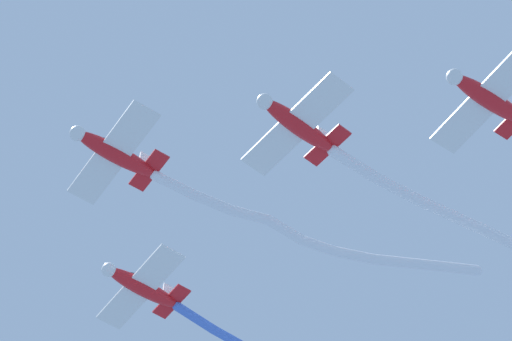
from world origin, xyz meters
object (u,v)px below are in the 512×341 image
at_px(airplane_right_wing, 141,286).
at_px(airplane_slot, 487,98).
at_px(airplane_lead, 114,153).
at_px(airplane_left_wing, 297,124).

xyz_separation_m(airplane_right_wing, airplane_slot, (24.15, 9.13, -0.60)).
xyz_separation_m(airplane_lead, airplane_left_wing, (7.72, 7.98, 0.00)).
height_order(airplane_left_wing, airplane_slot, airplane_left_wing).
bearing_deg(airplane_left_wing, airplane_slot, 129.39).
relative_size(airplane_lead, airplane_left_wing, 0.98).
distance_m(airplane_right_wing, airplane_slot, 25.82).
relative_size(airplane_lead, airplane_slot, 1.00).
relative_size(airplane_right_wing, airplane_slot, 1.01).
bearing_deg(airplane_slot, airplane_left_wing, -45.27).
xyz_separation_m(airplane_left_wing, airplane_slot, (7.69, 7.98, -0.30)).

